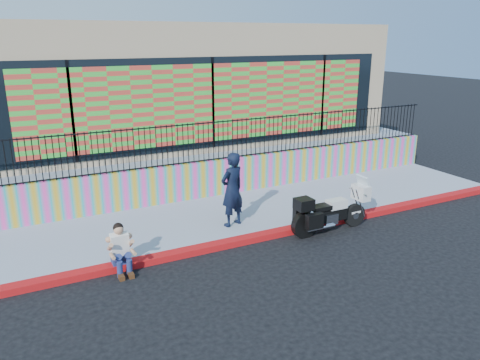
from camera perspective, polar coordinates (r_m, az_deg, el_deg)
ground at (r=12.02m, az=4.89°, el=-6.69°), size 90.00×90.00×0.00m
red_curb at (r=11.99m, az=4.90°, el=-6.37°), size 16.00×0.30×0.15m
sidewalk at (r=13.31m, az=1.17°, el=-3.87°), size 16.00×3.00×0.15m
mural_wall at (r=14.46m, az=-1.80°, el=0.47°), size 16.00×0.20×1.10m
metal_fence at (r=14.18m, az=-1.84°, el=4.93°), size 15.80×0.04×1.20m
elevated_platform at (r=19.08m, az=-8.35°, el=4.15°), size 16.00×10.00×1.25m
storefront_building at (r=18.47m, az=-8.48°, el=11.98°), size 14.00×8.06×4.00m
police_motorcycle at (r=12.18m, az=10.84°, el=-3.70°), size 2.21×0.73×1.37m
police_officer at (r=11.87m, az=-0.96°, el=-1.16°), size 0.81×0.65×1.93m
seated_man at (r=10.30m, az=-14.24°, el=-8.66°), size 0.54×0.71×1.06m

